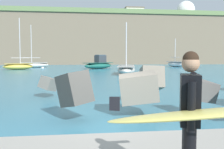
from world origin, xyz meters
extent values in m
plane|color=teal|center=(0.00, 0.00, 0.00)|extent=(400.00, 400.00, 0.00)
cube|color=gray|center=(2.21, 2.48, 1.11)|extent=(0.95, 0.98, 1.06)
cube|color=#605B56|center=(3.27, 0.42, 0.87)|extent=(1.04, 1.03, 0.86)
cube|color=gray|center=(1.22, 0.63, 0.96)|extent=(1.43, 1.18, 1.11)
cube|color=#4C4944|center=(-0.85, 0.30, 0.99)|extent=(1.24, 1.21, 1.19)
cube|color=slate|center=(-2.21, 4.81, 0.69)|extent=(1.01, 0.96, 0.84)
cube|color=black|center=(0.66, -4.43, 1.44)|extent=(0.34, 0.43, 0.60)
sphere|color=#A87A5B|center=(0.66, -4.43, 1.87)|extent=(0.21, 0.21, 0.21)
sphere|color=black|center=(0.66, -4.43, 1.92)|extent=(0.19, 0.19, 0.19)
cylinder|color=black|center=(0.83, -4.09, 1.56)|extent=(0.27, 0.53, 0.41)
cylinder|color=black|center=(0.57, -4.66, 1.40)|extent=(0.09, 0.09, 0.56)
ellipsoid|color=#E0D166|center=(0.64, -4.77, 1.34)|extent=(2.08, 1.07, 0.37)
cube|color=black|center=(-0.25, -4.43, 1.41)|extent=(0.12, 0.06, 0.16)
ellipsoid|color=white|center=(18.56, 40.91, 0.55)|extent=(3.33, 5.03, 1.10)
cube|color=#ACACAC|center=(18.56, 40.91, 1.06)|extent=(3.07, 4.63, 0.10)
cylinder|color=silver|center=(18.42, 41.24, 3.45)|extent=(0.12, 0.12, 4.70)
cylinder|color=silver|center=(18.42, 41.24, 2.00)|extent=(1.15, 2.67, 0.08)
ellipsoid|color=#1E6656|center=(2.25, 35.01, 0.52)|extent=(5.91, 5.36, 1.04)
cube|color=#164C41|center=(2.25, 35.01, 1.00)|extent=(5.44, 4.93, 0.10)
cube|color=#33383D|center=(2.59, 35.30, 1.66)|extent=(2.15, 2.07, 1.24)
cube|color=#334C5B|center=(2.59, 35.30, 2.34)|extent=(1.94, 1.86, 0.12)
ellipsoid|color=beige|center=(4.45, 20.54, 0.50)|extent=(3.13, 6.42, 0.99)
cube|color=#9C9991|center=(4.45, 20.54, 0.95)|extent=(2.88, 5.91, 0.10)
cylinder|color=silver|center=(4.36, 20.08, 3.43)|extent=(0.12, 0.12, 4.87)
cylinder|color=silver|center=(4.36, 20.08, 1.89)|extent=(0.78, 3.64, 0.08)
ellipsoid|color=#EAC64C|center=(-10.71, 33.43, 0.49)|extent=(4.95, 3.46, 0.97)
cube|color=#AF9539|center=(-10.71, 33.43, 0.93)|extent=(4.56, 3.18, 0.10)
cylinder|color=silver|center=(-10.39, 33.54, 4.58)|extent=(0.12, 0.12, 7.21)
cylinder|color=silver|center=(-10.39, 33.54, 1.87)|extent=(2.58, 1.00, 0.08)
ellipsoid|color=beige|center=(-9.68, 40.96, 0.50)|extent=(5.60, 2.54, 0.99)
cube|color=#9C9991|center=(-9.68, 40.96, 0.95)|extent=(5.15, 2.34, 0.10)
cylinder|color=silver|center=(-10.07, 40.89, 4.52)|extent=(0.12, 0.12, 7.05)
cylinder|color=silver|center=(-10.07, 40.89, 1.89)|extent=(3.21, 0.61, 0.08)
sphere|color=silver|center=(-6.93, 33.56, 0.22)|extent=(0.44, 0.44, 0.44)
sphere|color=#E54C1E|center=(9.63, 32.86, 0.22)|extent=(0.44, 0.44, 0.44)
cube|color=#756651|center=(18.80, 78.82, 6.88)|extent=(84.18, 40.50, 13.76)
cube|color=#667F4C|center=(18.80, 78.82, 14.36)|extent=(85.86, 41.31, 1.20)
cylinder|color=silver|center=(40.19, 86.40, 15.99)|extent=(5.12, 5.12, 2.06)
sphere|color=white|center=(40.19, 86.40, 20.55)|extent=(7.07, 7.07, 7.07)
cube|color=beige|center=(19.07, 86.01, 17.64)|extent=(6.59, 7.16, 5.36)
cube|color=#66564C|center=(19.07, 86.01, 20.47)|extent=(6.92, 7.52, 0.30)
cube|color=silver|center=(23.98, 87.41, 17.28)|extent=(6.87, 7.52, 4.65)
cube|color=#66564C|center=(23.98, 87.41, 19.76)|extent=(7.21, 7.90, 0.30)
camera|label=1|loc=(-0.62, -7.19, 1.94)|focal=39.31mm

